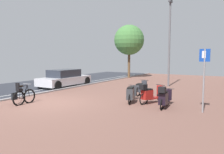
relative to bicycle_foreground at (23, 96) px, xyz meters
name	(u,v)px	position (x,y,z in m)	size (l,w,h in m)	color
ground	(72,107)	(2.26, 0.86, -0.41)	(21.00, 40.00, 0.13)	#242731
bicycle_foreground	(23,96)	(0.00, 0.00, 0.00)	(0.63, 1.33, 1.08)	black
scooter_near	(150,94)	(5.11, 3.19, 0.06)	(0.87, 1.72, 0.99)	black
scooter_mid	(131,94)	(4.25, 2.90, 0.03)	(0.76, 1.76, 0.82)	black
scooter_far	(141,88)	(3.84, 5.08, 0.00)	(0.52, 1.73, 0.85)	black
scooter_extra	(164,98)	(5.98, 2.62, 0.07)	(0.52, 1.85, 1.02)	black
parked_car_near	(65,78)	(-2.60, 5.66, 0.21)	(1.85, 4.31, 1.28)	silver
parking_sign	(204,74)	(7.54, 2.64, 1.18)	(0.40, 0.07, 2.54)	gray
lamp_post	(169,39)	(4.17, 9.68, 3.13)	(0.20, 0.52, 6.39)	slate
street_tree	(129,40)	(-1.35, 14.21, 3.60)	(3.16, 3.16, 5.58)	brown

